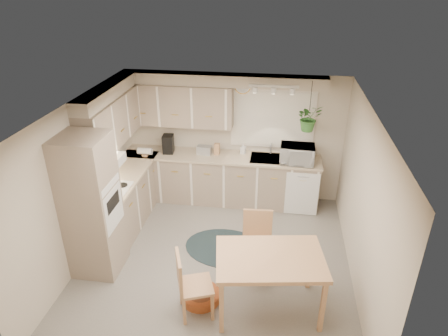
{
  "coord_description": "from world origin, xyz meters",
  "views": [
    {
      "loc": [
        0.83,
        -4.76,
        3.99
      ],
      "look_at": [
        0.05,
        0.55,
        1.32
      ],
      "focal_mm": 32.0,
      "sensor_mm": 36.0,
      "label": 1
    }
  ],
  "objects_px": {
    "chair_left": "(196,284)",
    "microwave": "(297,152)",
    "braided_rug": "(226,248)",
    "chair_back": "(257,245)",
    "pet_bed": "(201,296)",
    "dining_table": "(269,283)"
  },
  "relations": [
    {
      "from": "chair_left",
      "to": "chair_back",
      "type": "xyz_separation_m",
      "value": [
        0.7,
        0.88,
        0.01
      ]
    },
    {
      "from": "chair_back",
      "to": "braided_rug",
      "type": "relative_size",
      "value": 0.71
    },
    {
      "from": "pet_bed",
      "to": "microwave",
      "type": "distance_m",
      "value": 3.01
    },
    {
      "from": "pet_bed",
      "to": "dining_table",
      "type": "bearing_deg",
      "value": -0.62
    },
    {
      "from": "chair_back",
      "to": "pet_bed",
      "type": "distance_m",
      "value": 1.05
    },
    {
      "from": "dining_table",
      "to": "chair_left",
      "type": "distance_m",
      "value": 0.93
    },
    {
      "from": "chair_left",
      "to": "microwave",
      "type": "distance_m",
      "value": 3.08
    },
    {
      "from": "dining_table",
      "to": "pet_bed",
      "type": "xyz_separation_m",
      "value": [
        -0.89,
        0.01,
        -0.36
      ]
    },
    {
      "from": "chair_back",
      "to": "braided_rug",
      "type": "height_order",
      "value": "chair_back"
    },
    {
      "from": "pet_bed",
      "to": "chair_left",
      "type": "bearing_deg",
      "value": -93.46
    },
    {
      "from": "chair_back",
      "to": "dining_table",
      "type": "bearing_deg",
      "value": 103.29
    },
    {
      "from": "chair_left",
      "to": "chair_back",
      "type": "bearing_deg",
      "value": 121.14
    },
    {
      "from": "chair_left",
      "to": "braided_rug",
      "type": "bearing_deg",
      "value": 151.83
    },
    {
      "from": "braided_rug",
      "to": "microwave",
      "type": "bearing_deg",
      "value": 52.33
    },
    {
      "from": "chair_left",
      "to": "microwave",
      "type": "height_order",
      "value": "microwave"
    },
    {
      "from": "microwave",
      "to": "dining_table",
      "type": "bearing_deg",
      "value": -96.44
    },
    {
      "from": "chair_left",
      "to": "pet_bed",
      "type": "relative_size",
      "value": 1.78
    },
    {
      "from": "chair_left",
      "to": "braided_rug",
      "type": "xyz_separation_m",
      "value": [
        0.19,
        1.36,
        -0.46
      ]
    },
    {
      "from": "dining_table",
      "to": "microwave",
      "type": "height_order",
      "value": "microwave"
    },
    {
      "from": "chair_back",
      "to": "braided_rug",
      "type": "distance_m",
      "value": 0.84
    },
    {
      "from": "microwave",
      "to": "braided_rug",
      "type": "bearing_deg",
      "value": -126.38
    },
    {
      "from": "dining_table",
      "to": "microwave",
      "type": "relative_size",
      "value": 2.25
    }
  ]
}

